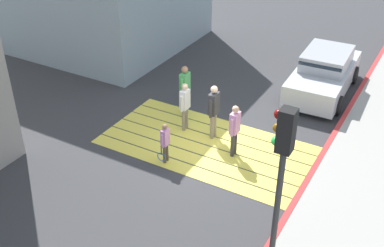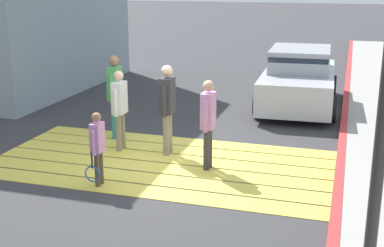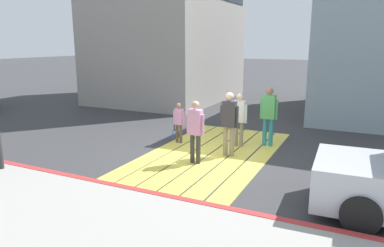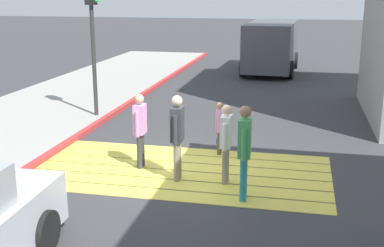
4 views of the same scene
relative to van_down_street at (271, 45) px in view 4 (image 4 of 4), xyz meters
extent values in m
plane|color=#38383A|center=(-1.00, -14.16, -1.28)|extent=(120.00, 120.00, 0.00)
cube|color=#EAD64C|center=(-1.00, -15.53, -1.27)|extent=(6.40, 0.50, 0.01)
cube|color=#EAD64C|center=(-1.00, -14.98, -1.27)|extent=(6.40, 0.50, 0.01)
cube|color=#EAD64C|center=(-1.00, -14.43, -1.27)|extent=(6.40, 0.50, 0.01)
cube|color=#EAD64C|center=(-1.00, -13.88, -1.27)|extent=(6.40, 0.50, 0.01)
cube|color=#EAD64C|center=(-1.00, -13.33, -1.27)|extent=(6.40, 0.50, 0.01)
cube|color=#EAD64C|center=(-1.00, -12.78, -1.27)|extent=(6.40, 0.50, 0.01)
cube|color=#BC3333|center=(-4.25, -14.16, -1.21)|extent=(0.16, 40.00, 0.13)
cylinder|color=black|center=(-2.17, -18.00, -0.95)|extent=(0.24, 0.67, 0.66)
cube|color=#4C4C51|center=(0.00, 0.01, 0.02)|extent=(2.32, 5.28, 2.10)
cube|color=#19232D|center=(-0.11, -2.55, 0.39)|extent=(1.89, 0.14, 0.70)
cylinder|color=black|center=(-1.12, -1.56, -0.88)|extent=(0.29, 0.81, 0.80)
cylinder|color=black|center=(0.98, -1.65, -0.88)|extent=(0.29, 0.81, 0.80)
cylinder|color=black|center=(-0.98, 1.66, -0.88)|extent=(0.29, 0.81, 0.80)
cylinder|color=black|center=(1.12, 1.58, -0.88)|extent=(0.29, 0.81, 0.80)
cylinder|color=#2D2D2D|center=(-4.60, -10.20, 0.42)|extent=(0.12, 0.12, 3.40)
cylinder|color=gray|center=(0.06, -14.56, -0.89)|extent=(0.12, 0.12, 0.77)
cylinder|color=gray|center=(0.05, -14.73, -0.89)|extent=(0.12, 0.12, 0.77)
cube|color=white|center=(0.06, -14.65, -0.18)|extent=(0.21, 0.34, 0.64)
sphere|color=beige|center=(0.06, -14.65, 0.26)|extent=(0.20, 0.20, 0.20)
cylinder|color=white|center=(0.06, -14.45, -0.25)|extent=(0.08, 0.08, 0.55)
cylinder|color=white|center=(0.05, -14.84, -0.25)|extent=(0.08, 0.08, 0.55)
cylinder|color=#333338|center=(-1.91, -14.03, -0.89)|extent=(0.12, 0.12, 0.78)
cylinder|color=#333338|center=(-1.91, -14.21, -0.89)|extent=(0.12, 0.12, 0.78)
cube|color=#D18CC6|center=(-1.91, -14.12, -0.17)|extent=(0.21, 0.34, 0.65)
sphere|color=tan|center=(-1.91, -14.12, 0.28)|extent=(0.20, 0.20, 0.20)
cylinder|color=#D18CC6|center=(-1.91, -13.92, -0.23)|extent=(0.08, 0.08, 0.55)
cylinder|color=#D18CC6|center=(-1.91, -14.32, -0.23)|extent=(0.08, 0.08, 0.55)
cylinder|color=gray|center=(-0.94, -14.59, -0.85)|extent=(0.13, 0.13, 0.84)
cylinder|color=gray|center=(-0.94, -14.78, -0.85)|extent=(0.13, 0.13, 0.84)
cube|color=#333338|center=(-0.94, -14.68, -0.08)|extent=(0.24, 0.38, 0.70)
sphere|color=beige|center=(-0.94, -14.68, 0.40)|extent=(0.22, 0.22, 0.22)
cylinder|color=#333338|center=(-0.95, -14.47, -0.15)|extent=(0.09, 0.09, 0.60)
cylinder|color=#333338|center=(-0.93, -14.90, -0.15)|extent=(0.09, 0.09, 0.60)
cylinder|color=teal|center=(0.50, -15.32, -0.85)|extent=(0.13, 0.13, 0.86)
cylinder|color=teal|center=(0.51, -15.51, -0.85)|extent=(0.13, 0.13, 0.86)
cube|color=#4CA559|center=(0.51, -15.42, -0.06)|extent=(0.25, 0.39, 0.71)
sphere|color=#9E7051|center=(0.51, -15.42, 0.42)|extent=(0.22, 0.22, 0.22)
cylinder|color=#4CA559|center=(0.50, -15.20, -0.13)|extent=(0.09, 0.09, 0.61)
cylinder|color=#4CA559|center=(0.52, -15.63, -0.13)|extent=(0.09, 0.09, 0.61)
cylinder|color=brown|center=(-0.37, -12.76, -0.98)|extent=(0.09, 0.09, 0.60)
cylinder|color=brown|center=(-0.37, -12.89, -0.98)|extent=(0.09, 0.09, 0.60)
cube|color=#D18CC6|center=(-0.37, -12.83, -0.43)|extent=(0.17, 0.27, 0.50)
sphere|color=#9E7051|center=(-0.37, -12.83, -0.08)|extent=(0.16, 0.16, 0.16)
cylinder|color=#D18CC6|center=(-0.37, -12.67, -0.48)|extent=(0.07, 0.07, 0.43)
cylinder|color=#D18CC6|center=(-0.36, -12.99, -0.48)|extent=(0.07, 0.07, 0.43)
cylinder|color=black|center=(-0.34, -12.64, -0.77)|extent=(0.03, 0.03, 0.28)
torus|color=blue|center=(-0.34, -12.64, -1.01)|extent=(0.28, 0.03, 0.28)
camera|label=1|loc=(-6.60, -3.43, 6.88)|focal=44.52mm
camera|label=2|loc=(-4.27, -5.36, 2.17)|focal=49.12mm
camera|label=3|loc=(-10.02, -17.92, 1.82)|focal=33.60mm
camera|label=4|loc=(1.45, -24.25, 2.55)|focal=47.32mm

